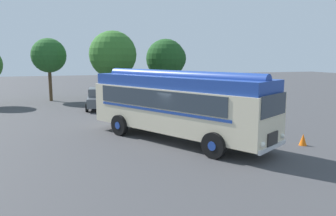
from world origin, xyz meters
The scene contains 8 objects.
ground_plane centered at (0.00, 0.00, 0.00)m, with size 120.00×120.00×0.00m, color #3D3D3F.
vintage_bus centered at (-0.06, 0.06, 1.89)m, with size 7.26×9.92×3.49m.
car_near_left centered at (-2.83, 11.36, 0.85)m, with size 2.33×4.37×1.66m.
car_mid_left centered at (0.19, 12.00, 0.85)m, with size 2.04×4.24×1.66m.
tree_left_of_centre centered at (-6.82, 17.56, 4.24)m, with size 3.18×3.18×5.85m.
tree_centre centered at (-0.99, 16.47, 4.31)m, with size 4.48×4.48×6.58m.
tree_right_of_centre centered at (4.79, 17.39, 3.93)m, with size 4.05×4.05×5.95m.
traffic_cone centered at (5.30, -2.68, 0.28)m, with size 0.36×0.36×0.55m, color orange.
Camera 1 is at (-5.27, -15.13, 4.17)m, focal length 35.00 mm.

